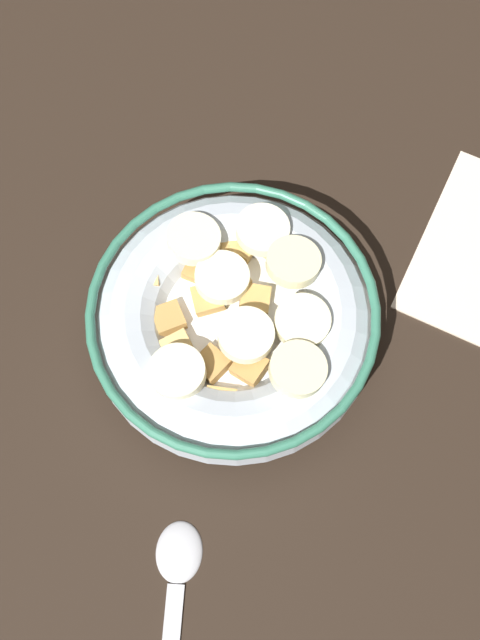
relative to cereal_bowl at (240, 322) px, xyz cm
name	(u,v)px	position (x,y,z in cm)	size (l,w,h in cm)	color
ground_plane	(240,341)	(-0.02, 0.02, -3.65)	(125.85, 125.85, 2.00)	black
cereal_bowl	(240,322)	(0.00, 0.00, 0.00)	(17.62, 17.62, 5.66)	#B2BCC6
spoon	(181,606)	(-16.31, 3.80, -2.33)	(16.34, 3.39, 0.80)	#B7B7BC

